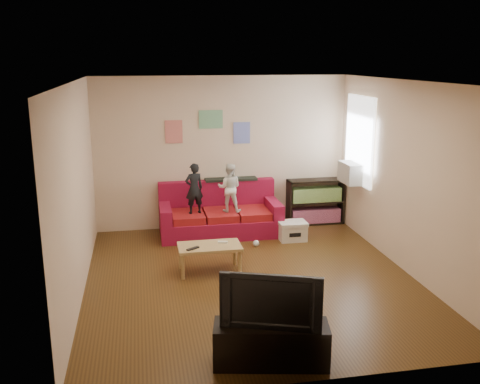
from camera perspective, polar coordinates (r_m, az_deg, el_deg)
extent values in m
cube|color=#513414|center=(7.56, 1.14, -9.25)|extent=(4.50, 5.00, 0.01)
cube|color=white|center=(6.95, 1.25, 11.74)|extent=(4.50, 5.00, 0.01)
cube|color=beige|center=(9.55, -1.91, 4.21)|extent=(4.50, 0.01, 2.70)
cube|color=beige|center=(4.81, 7.39, -6.00)|extent=(4.50, 0.01, 2.70)
cube|color=beige|center=(7.03, -17.09, -0.03)|extent=(0.01, 5.00, 2.70)
cube|color=beige|center=(7.90, 17.42, 1.46)|extent=(0.01, 5.00, 2.70)
cube|color=maroon|center=(9.33, -2.13, -3.60)|extent=(2.07, 0.93, 0.31)
cube|color=maroon|center=(9.56, -2.49, -0.42)|extent=(2.07, 0.19, 0.57)
cube|color=maroon|center=(9.16, -7.98, -2.20)|extent=(0.19, 0.93, 0.26)
cube|color=maroon|center=(9.43, 3.52, -1.62)|extent=(0.19, 0.93, 0.26)
cube|color=maroon|center=(9.13, -5.59, -2.62)|extent=(0.54, 0.70, 0.12)
cube|color=maroon|center=(9.20, -2.08, -2.44)|extent=(0.54, 0.70, 0.12)
cube|color=maroon|center=(9.29, 1.37, -2.26)|extent=(0.54, 0.70, 0.12)
cube|color=black|center=(9.53, -0.97, 1.37)|extent=(0.93, 0.23, 0.04)
imported|color=black|center=(8.99, -4.92, 0.37)|extent=(0.35, 0.27, 0.86)
imported|color=white|center=(9.07, -1.14, 0.46)|extent=(0.47, 0.41, 0.83)
cube|color=tan|center=(7.66, -3.27, -5.85)|extent=(0.89, 0.49, 0.04)
cylinder|color=tan|center=(7.51, -6.12, -7.97)|extent=(0.05, 0.05, 0.36)
cylinder|color=tan|center=(7.61, -0.02, -7.59)|extent=(0.05, 0.05, 0.36)
cylinder|color=tan|center=(7.88, -6.36, -6.89)|extent=(0.05, 0.05, 0.36)
cylinder|color=tan|center=(7.98, -0.56, -6.54)|extent=(0.05, 0.05, 0.36)
cube|color=black|center=(7.51, -5.05, -6.02)|extent=(0.19, 0.15, 0.02)
cube|color=white|center=(7.72, -1.85, -5.37)|extent=(0.14, 0.07, 0.03)
cube|color=black|center=(9.81, 5.23, -1.16)|extent=(0.03, 0.31, 0.84)
cube|color=black|center=(10.13, 10.75, -0.86)|extent=(0.03, 0.31, 0.84)
cube|color=black|center=(10.07, 7.96, -3.22)|extent=(1.04, 0.31, 0.03)
cube|color=black|center=(9.86, 8.11, 1.25)|extent=(1.04, 0.31, 0.03)
cube|color=black|center=(9.96, 8.03, -1.01)|extent=(0.98, 0.31, 0.03)
cube|color=#8C3F61|center=(10.03, 7.98, -2.45)|extent=(0.92, 0.26, 0.25)
cube|color=olive|center=(9.92, 8.06, -0.24)|extent=(0.92, 0.26, 0.25)
cube|color=white|center=(9.30, 12.63, 5.41)|extent=(0.04, 1.08, 1.48)
cube|color=#B7B2A3|center=(9.35, 11.77, 2.01)|extent=(0.28, 0.55, 0.35)
cube|color=#D87266|center=(9.38, -7.08, 6.40)|extent=(0.30, 0.01, 0.40)
cube|color=#72B27F|center=(9.41, -3.13, 7.74)|extent=(0.42, 0.01, 0.32)
cube|color=#727FCC|center=(9.53, 0.18, 6.33)|extent=(0.30, 0.01, 0.38)
cube|color=silver|center=(9.08, 5.60, -4.31)|extent=(0.44, 0.33, 0.27)
cube|color=silver|center=(9.03, 5.62, -3.34)|extent=(0.47, 0.35, 0.06)
cube|color=black|center=(8.92, 5.91, -4.59)|extent=(0.20, 0.00, 0.07)
cube|color=black|center=(5.56, 3.32, -15.90)|extent=(1.20, 0.60, 0.43)
imported|color=black|center=(5.33, 3.40, -11.23)|extent=(0.98, 0.46, 0.57)
sphere|color=beige|center=(8.76, 1.72, -5.50)|extent=(0.12, 0.12, 0.11)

